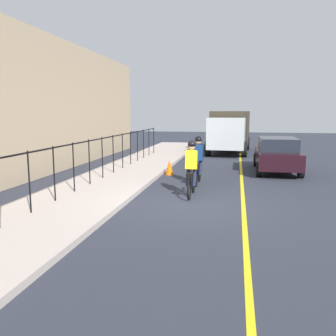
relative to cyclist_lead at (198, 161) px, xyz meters
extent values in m
plane|color=#2A2D39|center=(-3.03, -0.06, -0.91)|extent=(80.00, 80.00, 0.00)
cube|color=yellow|center=(-3.03, -1.66, -0.91)|extent=(36.00, 0.12, 0.01)
cube|color=#B4A69E|center=(-3.03, 3.34, -0.84)|extent=(40.00, 3.20, 0.15)
cube|color=tan|center=(-1.03, 6.94, 2.11)|extent=(28.00, 0.80, 6.04)
cylinder|color=black|center=(-5.19, 3.74, 0.04)|extent=(0.04, 0.04, 1.60)
cylinder|color=black|center=(-3.92, 3.74, 0.04)|extent=(0.04, 0.04, 1.60)
cylinder|color=black|center=(-2.66, 3.74, 0.04)|extent=(0.04, 0.04, 1.60)
cylinder|color=black|center=(-1.39, 3.74, 0.04)|extent=(0.04, 0.04, 1.60)
cylinder|color=black|center=(-0.13, 3.74, 0.04)|extent=(0.04, 0.04, 1.60)
cylinder|color=black|center=(1.13, 3.74, 0.04)|extent=(0.04, 0.04, 1.60)
cylinder|color=black|center=(2.40, 3.74, 0.04)|extent=(0.04, 0.04, 1.60)
cylinder|color=black|center=(3.66, 3.74, 0.04)|extent=(0.04, 0.04, 1.60)
cylinder|color=black|center=(4.93, 3.74, 0.04)|extent=(0.04, 0.04, 1.60)
cylinder|color=black|center=(6.19, 3.74, 0.04)|extent=(0.04, 0.04, 1.60)
cylinder|color=black|center=(7.45, 3.74, 0.04)|extent=(0.04, 0.04, 1.60)
cylinder|color=black|center=(8.72, 3.74, 0.04)|extent=(0.04, 0.04, 1.60)
cube|color=black|center=(-2.03, 3.74, 0.79)|extent=(21.49, 0.04, 0.04)
torus|color=black|center=(0.61, -0.01, -0.58)|extent=(0.66, 0.07, 0.66)
torus|color=black|center=(-0.44, 0.01, -0.58)|extent=(0.66, 0.07, 0.66)
cube|color=black|center=(0.08, 0.00, -0.33)|extent=(0.93, 0.05, 0.24)
cylinder|color=black|center=(-0.07, 0.00, -0.18)|extent=(0.03, 0.03, 0.35)
cube|color=navy|center=(-0.02, 0.00, 0.29)|extent=(0.34, 0.36, 0.63)
sphere|color=tan|center=(0.03, 0.00, 0.71)|extent=(0.22, 0.22, 0.22)
sphere|color=black|center=(0.03, 0.00, 0.78)|extent=(0.26, 0.26, 0.26)
cylinder|color=#191E38|center=(-0.04, 0.10, -0.23)|extent=(0.34, 0.12, 0.65)
cylinder|color=#191E38|center=(-0.04, -0.10, -0.23)|extent=(0.34, 0.12, 0.65)
cube|color=black|center=(-0.39, 0.00, -0.16)|extent=(0.24, 0.20, 0.18)
torus|color=black|center=(-1.42, -0.02, -0.58)|extent=(0.66, 0.07, 0.66)
torus|color=black|center=(-2.47, 0.00, -0.58)|extent=(0.66, 0.07, 0.66)
cube|color=black|center=(-1.95, -0.01, -0.33)|extent=(0.93, 0.05, 0.24)
cylinder|color=black|center=(-2.10, -0.01, -0.18)|extent=(0.03, 0.03, 0.35)
cube|color=yellow|center=(-2.05, -0.01, 0.29)|extent=(0.34, 0.36, 0.63)
sphere|color=tan|center=(-2.00, -0.01, 0.71)|extent=(0.22, 0.22, 0.22)
sphere|color=black|center=(-2.00, -0.01, 0.78)|extent=(0.26, 0.26, 0.26)
cylinder|color=#191E38|center=(-2.07, 0.09, -0.23)|extent=(0.34, 0.12, 0.65)
cylinder|color=#191E38|center=(-2.07, -0.11, -0.23)|extent=(0.34, 0.12, 0.65)
cube|color=black|center=(-2.42, 0.00, -0.16)|extent=(0.24, 0.20, 0.18)
cube|color=black|center=(3.63, -3.23, -0.24)|extent=(4.41, 1.83, 0.70)
cube|color=#1E232D|center=(3.43, -3.23, 0.39)|extent=(2.48, 1.60, 0.56)
cylinder|color=black|center=(5.13, -2.39, -0.59)|extent=(0.64, 0.22, 0.64)
cylinder|color=black|center=(5.12, -4.09, -0.59)|extent=(0.64, 0.22, 0.64)
cylinder|color=black|center=(2.14, -2.37, -0.59)|extent=(0.64, 0.22, 0.64)
cylinder|color=black|center=(2.13, -4.07, -0.59)|extent=(0.64, 0.22, 0.64)
cube|color=#302B20|center=(12.23, -0.98, 0.72)|extent=(4.90, 2.69, 2.30)
cube|color=silver|center=(8.81, -0.77, 0.52)|extent=(1.95, 2.32, 1.90)
cylinder|color=black|center=(8.88, -1.90, -0.43)|extent=(0.98, 0.36, 0.96)
cylinder|color=black|center=(9.02, 0.34, -0.43)|extent=(0.98, 0.36, 0.96)
cylinder|color=black|center=(13.21, -2.17, -0.43)|extent=(0.98, 0.36, 0.96)
cylinder|color=black|center=(13.35, 0.07, -0.43)|extent=(0.98, 0.36, 0.96)
cone|color=#FA6107|center=(1.87, 1.44, -0.58)|extent=(0.36, 0.36, 0.67)
camera|label=1|loc=(-13.27, -1.41, 1.79)|focal=38.19mm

